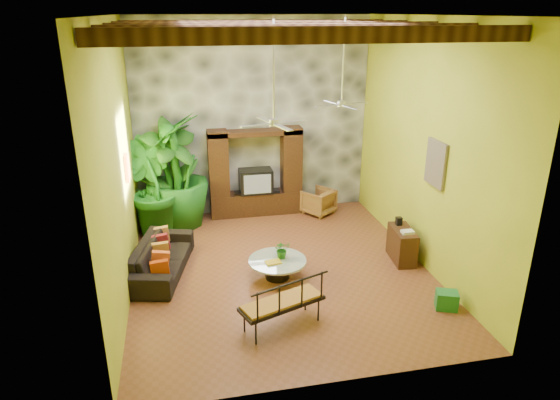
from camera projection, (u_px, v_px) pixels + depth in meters
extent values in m
plane|color=brown|center=(280.00, 269.00, 10.46)|extent=(7.00, 7.00, 0.00)
cube|color=silver|center=(280.00, 15.00, 8.69)|extent=(6.00, 7.00, 0.02)
cube|color=#A3AC27|center=(252.00, 118.00, 12.78)|extent=(6.00, 0.02, 5.00)
cube|color=#A3AC27|center=(118.00, 163.00, 9.00)|extent=(0.02, 7.00, 5.00)
cube|color=#A3AC27|center=(424.00, 146.00, 10.15)|extent=(0.02, 7.00, 5.00)
cube|color=#3C3E44|center=(253.00, 118.00, 12.72)|extent=(5.98, 0.10, 4.98)
cube|color=#3D2313|center=(322.00, 35.00, 6.39)|extent=(5.95, 0.16, 0.22)
cube|color=#3D2313|center=(298.00, 31.00, 7.58)|extent=(5.95, 0.16, 0.22)
cube|color=#3D2313|center=(280.00, 29.00, 8.77)|extent=(5.95, 0.16, 0.22)
cube|color=#3D2313|center=(267.00, 26.00, 9.96)|extent=(5.95, 0.16, 0.22)
cube|color=#3D2313|center=(257.00, 25.00, 11.14)|extent=(5.95, 0.16, 0.22)
cube|color=black|center=(256.00, 203.00, 13.23)|extent=(2.40, 0.50, 0.60)
cube|color=black|center=(219.00, 169.00, 12.69)|extent=(0.50, 0.48, 2.00)
cube|color=black|center=(291.00, 165.00, 13.06)|extent=(0.50, 0.48, 2.00)
cube|color=black|center=(255.00, 133.00, 12.56)|extent=(2.40, 0.48, 0.12)
cube|color=black|center=(256.00, 181.00, 12.99)|extent=(0.85, 0.52, 0.62)
cube|color=#8C99A8|center=(258.00, 184.00, 12.75)|extent=(0.70, 0.02, 0.50)
cylinder|color=#B0AFB4|center=(274.00, 71.00, 8.60)|extent=(0.04, 0.04, 1.80)
cylinder|color=#B0AFB4|center=(274.00, 122.00, 8.92)|extent=(0.18, 0.18, 0.12)
cube|color=#B0AFB4|center=(292.00, 122.00, 9.08)|extent=(0.58, 0.26, 0.01)
cube|color=#B0AFB4|center=(265.00, 120.00, 9.23)|extent=(0.26, 0.58, 0.01)
cube|color=#B0AFB4|center=(256.00, 126.00, 8.78)|extent=(0.58, 0.26, 0.01)
cube|color=#B0AFB4|center=(283.00, 128.00, 8.63)|extent=(0.26, 0.58, 0.01)
cylinder|color=#B0AFB4|center=(343.00, 60.00, 10.41)|extent=(0.04, 0.04, 1.80)
cylinder|color=#B0AFB4|center=(342.00, 104.00, 10.73)|extent=(0.18, 0.18, 0.12)
cube|color=#B0AFB4|center=(355.00, 103.00, 10.89)|extent=(0.58, 0.26, 0.01)
cube|color=#B0AFB4|center=(333.00, 102.00, 11.04)|extent=(0.26, 0.58, 0.01)
cube|color=#B0AFB4|center=(327.00, 106.00, 10.59)|extent=(0.58, 0.26, 0.01)
cube|color=#B0AFB4|center=(351.00, 107.00, 10.44)|extent=(0.26, 0.58, 0.01)
cube|color=orange|center=(127.00, 168.00, 10.07)|extent=(0.06, 0.32, 0.55)
cube|color=navy|center=(436.00, 164.00, 9.66)|extent=(0.06, 0.70, 0.90)
imported|color=black|center=(161.00, 258.00, 10.21)|extent=(1.40, 2.44, 0.67)
imported|color=olive|center=(318.00, 201.00, 13.23)|extent=(1.01, 1.02, 0.67)
imported|color=#225D18|center=(173.00, 174.00, 12.14)|extent=(1.71, 1.50, 2.70)
imported|color=#19621C|center=(149.00, 188.00, 11.70)|extent=(1.66, 1.64, 2.36)
imported|color=#1A5F19|center=(176.00, 171.00, 12.15)|extent=(1.93, 1.93, 2.82)
cylinder|color=black|center=(277.00, 269.00, 10.07)|extent=(0.49, 0.49, 0.36)
cylinder|color=silver|center=(277.00, 261.00, 10.00)|extent=(1.17, 1.17, 0.04)
imported|color=#246B1C|center=(282.00, 249.00, 10.03)|extent=(0.33, 0.29, 0.36)
cube|color=yellow|center=(273.00, 262.00, 9.86)|extent=(0.32, 0.25, 0.03)
cube|color=black|center=(282.00, 304.00, 8.41)|extent=(1.55, 0.97, 0.06)
cube|color=#AE6F2C|center=(282.00, 301.00, 8.39)|extent=(1.46, 0.90, 0.06)
cube|color=black|center=(285.00, 298.00, 8.07)|extent=(1.39, 0.55, 0.54)
cube|color=#3E1A13|center=(402.00, 245.00, 10.72)|extent=(0.50, 0.94, 0.72)
cube|color=#1F7628|center=(447.00, 300.00, 9.03)|extent=(0.46, 0.41, 0.34)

